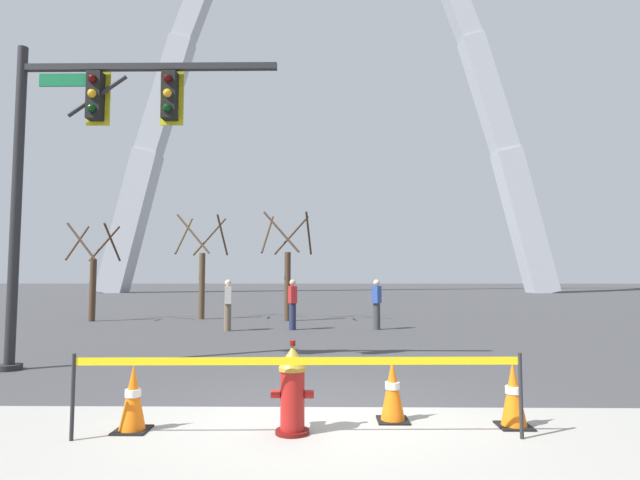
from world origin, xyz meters
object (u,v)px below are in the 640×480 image
object	(u,v)px
traffic_cone_mid_sidewalk	(133,398)
pedestrian_standing_center	(228,304)
traffic_cone_curb_edge	(513,395)
pedestrian_walking_right	(377,304)
traffic_cone_by_hydrant	(392,390)
fire_hydrant	(293,390)
monument_arch	(326,79)
pedestrian_walking_left	(293,304)
traffic_signal_gantry	(80,148)

from	to	relation	value
traffic_cone_mid_sidewalk	pedestrian_standing_center	bearing A→B (deg)	95.49
traffic_cone_curb_edge	pedestrian_walking_right	world-z (taller)	pedestrian_walking_right
traffic_cone_by_hydrant	pedestrian_walking_right	world-z (taller)	pedestrian_walking_right
pedestrian_standing_center	fire_hydrant	bearing A→B (deg)	-75.11
monument_arch	pedestrian_walking_right	xyz separation A→B (m)	(1.65, -37.22, -22.43)
traffic_cone_curb_edge	monument_arch	world-z (taller)	monument_arch
monument_arch	pedestrian_walking_left	world-z (taller)	monument_arch
traffic_cone_curb_edge	traffic_signal_gantry	bearing A→B (deg)	153.20
fire_hydrant	traffic_cone_curb_edge	size ratio (longest dim) A/B	1.36
traffic_signal_gantry	pedestrian_walking_right	distance (m)	9.94
traffic_signal_gantry	pedestrian_walking_left	world-z (taller)	traffic_signal_gantry
fire_hydrant	pedestrian_walking_right	bearing A→B (deg)	79.63
fire_hydrant	monument_arch	world-z (taller)	monument_arch
pedestrian_walking_right	traffic_cone_curb_edge	bearing A→B (deg)	-87.30
traffic_cone_mid_sidewalk	traffic_signal_gantry	distance (m)	5.72
monument_arch	fire_hydrant	bearing A→B (deg)	-90.37
traffic_cone_by_hydrant	traffic_cone_curb_edge	bearing A→B (deg)	-9.03
traffic_cone_by_hydrant	monument_arch	distance (m)	52.69
traffic_cone_curb_edge	traffic_signal_gantry	world-z (taller)	traffic_signal_gantry
traffic_cone_mid_sidewalk	pedestrian_walking_left	size ratio (longest dim) A/B	0.46
traffic_cone_mid_sidewalk	pedestrian_standing_center	size ratio (longest dim) A/B	0.46
traffic_cone_mid_sidewalk	pedestrian_standing_center	xyz separation A→B (m)	(-0.98, 10.16, 0.46)
fire_hydrant	pedestrian_standing_center	bearing A→B (deg)	104.89
traffic_cone_curb_edge	traffic_signal_gantry	xyz separation A→B (m)	(-6.67, 3.37, 3.71)
fire_hydrant	traffic_signal_gantry	xyz separation A→B (m)	(-4.22, 3.63, 3.60)
traffic_signal_gantry	monument_arch	distance (m)	48.48
traffic_cone_by_hydrant	traffic_cone_curb_edge	distance (m)	1.34
pedestrian_walking_left	pedestrian_standing_center	xyz separation A→B (m)	(-1.99, -0.37, 0.00)
fire_hydrant	pedestrian_walking_left	size ratio (longest dim) A/B	0.62
monument_arch	pedestrian_walking_left	xyz separation A→B (m)	(-1.03, -37.34, -22.43)
traffic_cone_mid_sidewalk	traffic_cone_curb_edge	size ratio (longest dim) A/B	1.00
traffic_cone_curb_edge	pedestrian_walking_right	size ratio (longest dim) A/B	0.46
traffic_cone_curb_edge	pedestrian_walking_right	bearing A→B (deg)	92.70
traffic_cone_mid_sidewalk	fire_hydrant	bearing A→B (deg)	-1.91
monument_arch	pedestrian_walking_right	size ratio (longest dim) A/B	33.79
monument_arch	pedestrian_walking_right	bearing A→B (deg)	-87.46
traffic_cone_mid_sidewalk	pedestrian_walking_left	distance (m)	10.59
traffic_cone_by_hydrant	monument_arch	size ratio (longest dim) A/B	0.01
traffic_cone_by_hydrant	traffic_cone_mid_sidewalk	bearing A→B (deg)	-171.75
monument_arch	pedestrian_standing_center	bearing A→B (deg)	-94.59
pedestrian_standing_center	traffic_cone_by_hydrant	bearing A→B (deg)	-68.45
pedestrian_standing_center	traffic_cone_curb_edge	bearing A→B (deg)	-62.56
pedestrian_walking_right	fire_hydrant	bearing A→B (deg)	-100.37
pedestrian_walking_right	pedestrian_walking_left	bearing A→B (deg)	-177.45
fire_hydrant	monument_arch	bearing A→B (deg)	89.63
traffic_signal_gantry	traffic_cone_mid_sidewalk	bearing A→B (deg)	-55.28
traffic_signal_gantry	pedestrian_walking_right	size ratio (longest dim) A/B	3.77
pedestrian_walking_left	traffic_cone_curb_edge	bearing A→B (deg)	-72.90
traffic_cone_by_hydrant	pedestrian_walking_left	distance (m)	10.29
fire_hydrant	traffic_cone_curb_edge	xyz separation A→B (m)	(2.45, 0.26, -0.11)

